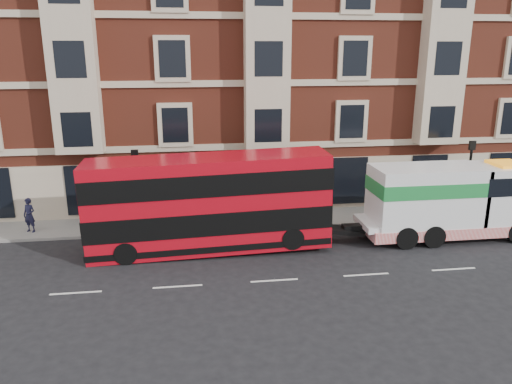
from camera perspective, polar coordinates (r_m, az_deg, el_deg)
ground at (r=21.17m, az=2.10°, el=-10.08°), size 120.00×120.00×0.00m
sidewalk at (r=27.99m, az=-0.55°, el=-3.22°), size 90.00×3.00×0.15m
victorian_terrace at (r=33.93m, az=-1.43°, el=17.33°), size 45.00×12.00×20.40m
lamp_post_west at (r=25.91m, az=-13.47°, el=0.75°), size 0.35×0.15×4.35m
lamp_post_east at (r=30.01m, az=23.15°, el=1.97°), size 0.35×0.15×4.35m
double_decker_bus at (r=23.45m, az=-5.42°, el=-1.13°), size 11.27×2.59×4.56m
tow_truck at (r=26.89m, az=21.21°, el=-0.87°), size 9.02×2.67×3.76m
pedestrian at (r=28.30m, az=-24.48°, el=-2.42°), size 0.77×0.65×1.80m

